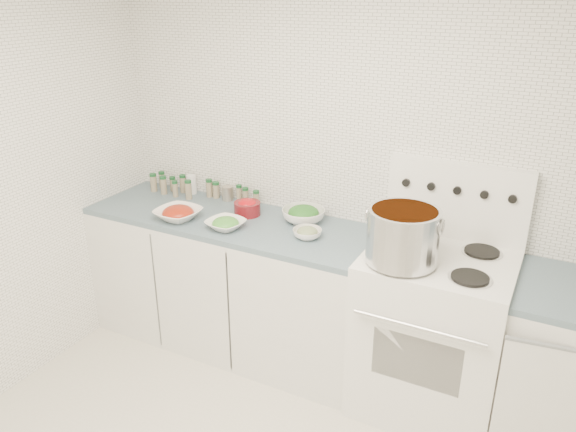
% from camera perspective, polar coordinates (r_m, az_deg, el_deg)
% --- Properties ---
extents(room_walls, '(3.54, 3.04, 2.52)m').
position_cam_1_polar(room_walls, '(1.91, -5.44, 1.43)').
color(room_walls, white).
rests_on(room_walls, ground).
extents(counter_left, '(1.85, 0.62, 0.90)m').
position_cam_1_polar(counter_left, '(3.69, -5.70, -6.64)').
color(counter_left, white).
rests_on(counter_left, ground).
extents(stove, '(0.76, 0.70, 1.36)m').
position_cam_1_polar(stove, '(3.23, 14.46, -10.98)').
color(stove, white).
rests_on(stove, ground).
extents(stock_pot, '(0.38, 0.36, 0.28)m').
position_cam_1_polar(stock_pot, '(2.84, 11.60, -1.78)').
color(stock_pot, silver).
rests_on(stock_pot, stove).
extents(bowl_tomato, '(0.29, 0.29, 0.09)m').
position_cam_1_polar(bowl_tomato, '(3.51, -11.11, 0.27)').
color(bowl_tomato, white).
rests_on(bowl_tomato, counter_left).
extents(bowl_snowpea, '(0.25, 0.25, 0.07)m').
position_cam_1_polar(bowl_snowpea, '(3.33, -6.37, -0.79)').
color(bowl_snowpea, white).
rests_on(bowl_snowpea, counter_left).
extents(bowl_broccoli, '(0.32, 0.32, 0.11)m').
position_cam_1_polar(bowl_broccoli, '(3.40, 1.58, 0.17)').
color(bowl_broccoli, white).
rests_on(bowl_broccoli, counter_left).
extents(bowl_zucchini, '(0.19, 0.19, 0.07)m').
position_cam_1_polar(bowl_zucchini, '(3.19, 1.97, -1.71)').
color(bowl_zucchini, white).
rests_on(bowl_zucchini, counter_left).
extents(bowl_pepper, '(0.17, 0.17, 0.10)m').
position_cam_1_polar(bowl_pepper, '(3.52, -4.16, 0.90)').
color(bowl_pepper, '#601015').
rests_on(bowl_pepper, counter_left).
extents(salt_canister, '(0.07, 0.07, 0.13)m').
position_cam_1_polar(salt_canister, '(3.92, -9.75, 3.19)').
color(salt_canister, white).
rests_on(salt_canister, counter_left).
extents(tin_can, '(0.08, 0.08, 0.10)m').
position_cam_1_polar(tin_can, '(3.77, -6.14, 2.31)').
color(tin_can, '#AA9F90').
rests_on(tin_can, counter_left).
extents(spice_cluster, '(0.83, 0.15, 0.13)m').
position_cam_1_polar(spice_cluster, '(3.87, -9.55, 2.87)').
color(spice_cluster, gray).
rests_on(spice_cluster, counter_left).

